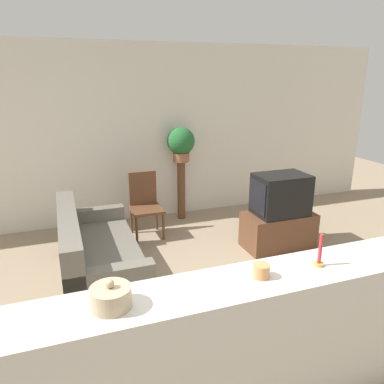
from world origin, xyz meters
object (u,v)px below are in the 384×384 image
at_px(potted_plant, 181,143).
at_px(decorative_bowl, 111,297).
at_px(television, 280,194).
at_px(wooden_chair, 145,202).
at_px(couch, 96,257).

relative_size(potted_plant, decorative_bowl, 2.30).
bearing_deg(television, wooden_chair, 147.05).
bearing_deg(potted_plant, couch, -134.76).
bearing_deg(television, couch, -178.43).
height_order(television, wooden_chair, television).
bearing_deg(television, potted_plant, 121.25).
relative_size(wooden_chair, decorative_bowl, 3.93).
relative_size(television, potted_plant, 1.29).
relative_size(couch, wooden_chair, 1.98).
height_order(wooden_chair, potted_plant, potted_plant).
height_order(couch, decorative_bowl, decorative_bowl).
bearing_deg(couch, potted_plant, 45.24).
xyz_separation_m(couch, television, (2.39, 0.07, 0.46)).
bearing_deg(wooden_chair, decorative_bowl, -105.96).
bearing_deg(wooden_chair, television, -32.95).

